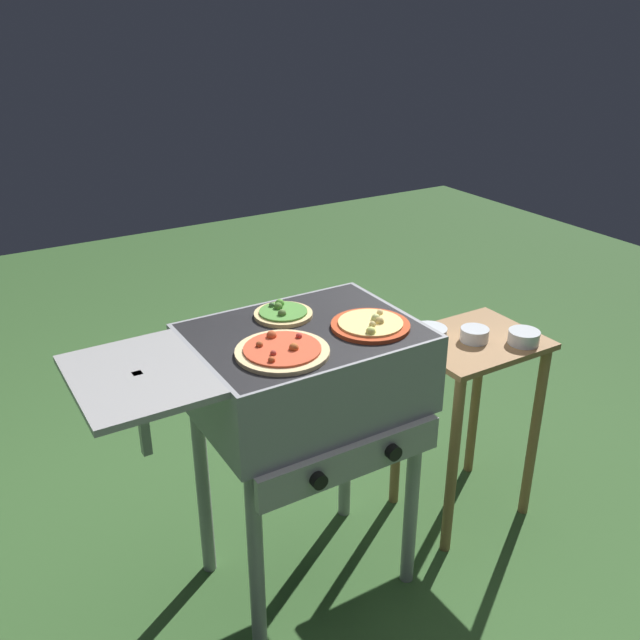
# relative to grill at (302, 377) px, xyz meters

# --- Properties ---
(ground_plane) EXTENTS (8.00, 8.00, 0.00)m
(ground_plane) POSITION_rel_grill_xyz_m (0.01, 0.00, -0.76)
(ground_plane) COLOR #38602D
(grill) EXTENTS (0.96, 0.53, 0.90)m
(grill) POSITION_rel_grill_xyz_m (0.00, 0.00, 0.00)
(grill) COLOR gray
(grill) RESTS_ON ground_plane
(pizza_pepperoni) EXTENTS (0.25, 0.25, 0.04)m
(pizza_pepperoni) POSITION_rel_grill_xyz_m (-0.11, -0.09, 0.15)
(pizza_pepperoni) COLOR beige
(pizza_pepperoni) RESTS_ON grill
(pizza_veggie) EXTENTS (0.17, 0.17, 0.04)m
(pizza_veggie) POSITION_rel_grill_xyz_m (0.01, 0.12, 0.15)
(pizza_veggie) COLOR #E0C17F
(pizza_veggie) RESTS_ON grill
(pizza_cheese) EXTENTS (0.23, 0.23, 0.04)m
(pizza_cheese) POSITION_rel_grill_xyz_m (0.18, -0.08, 0.15)
(pizza_cheese) COLOR #C64723
(pizza_cheese) RESTS_ON grill
(prep_table) EXTENTS (0.44, 0.36, 0.71)m
(prep_table) POSITION_rel_grill_xyz_m (0.67, 0.00, -0.25)
(prep_table) COLOR olive
(prep_table) RESTS_ON ground_plane
(topping_bowl_near) EXTENTS (0.09, 0.09, 0.04)m
(topping_bowl_near) POSITION_rel_grill_xyz_m (0.66, -0.01, -0.03)
(topping_bowl_near) COLOR silver
(topping_bowl_near) RESTS_ON prep_table
(topping_bowl_far) EXTENTS (0.10, 0.10, 0.04)m
(topping_bowl_far) POSITION_rel_grill_xyz_m (0.79, -0.11, -0.03)
(topping_bowl_far) COLOR silver
(topping_bowl_far) RESTS_ON prep_table
(topping_bowl_middle) EXTENTS (0.12, 0.12, 0.04)m
(topping_bowl_middle) POSITION_rel_grill_xyz_m (0.54, 0.08, -0.03)
(topping_bowl_middle) COLOR silver
(topping_bowl_middle) RESTS_ON prep_table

